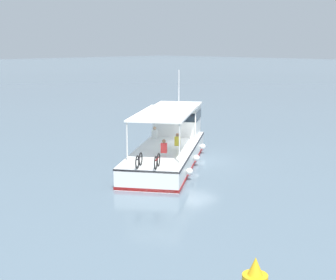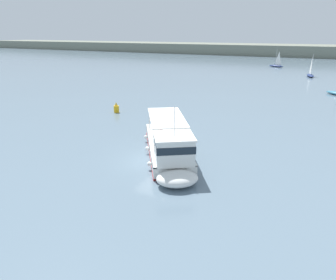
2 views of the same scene
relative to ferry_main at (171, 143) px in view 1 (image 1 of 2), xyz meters
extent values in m
plane|color=slate|center=(-1.15, -0.87, -1.02)|extent=(400.00, 400.00, 0.00)
cube|color=white|center=(-0.90, 1.35, -0.47)|extent=(8.66, 10.76, 1.10)
ellipsoid|color=white|center=(2.55, -3.81, -0.47)|extent=(3.67, 3.47, 1.01)
cube|color=red|center=(-0.90, 1.35, -0.92)|extent=(8.70, 10.78, 0.16)
cube|color=#2D2D33|center=(-0.90, 1.35, 0.00)|extent=(8.71, 10.79, 0.10)
cube|color=white|center=(1.55, -2.31, 1.03)|extent=(3.71, 3.67, 1.90)
cube|color=#19232D|center=(1.55, -2.31, 1.37)|extent=(3.78, 3.74, 0.56)
cube|color=white|center=(1.55, -2.31, 2.04)|extent=(3.93, 3.90, 0.12)
cube|color=white|center=(-1.15, 1.72, 2.13)|extent=(6.17, 7.21, 0.10)
cylinder|color=silver|center=(1.79, -0.23, 1.08)|extent=(0.08, 0.08, 2.00)
cylinder|color=silver|center=(-0.47, -1.74, 1.08)|extent=(0.08, 0.08, 2.00)
cylinder|color=silver|center=(-1.82, 5.18, 1.08)|extent=(0.08, 0.08, 2.00)
cylinder|color=silver|center=(-4.08, 3.67, 1.08)|extent=(0.08, 0.08, 2.00)
cylinder|color=silver|center=(1.72, -2.56, 3.20)|extent=(0.06, 0.06, 2.20)
sphere|color=white|center=(-0.49, -2.47, -0.52)|extent=(0.36, 0.36, 0.36)
sphere|color=white|center=(-2.32, 0.27, -0.52)|extent=(0.36, 0.36, 0.36)
sphere|color=white|center=(-4.04, 2.85, -0.52)|extent=(0.36, 0.36, 0.36)
torus|color=black|center=(-3.05, 5.38, 0.41)|extent=(0.42, 0.58, 0.66)
torus|color=black|center=(-3.44, 5.96, 0.41)|extent=(0.42, 0.58, 0.66)
cylinder|color=#232328|center=(-3.25, 5.67, 0.53)|extent=(0.44, 0.62, 0.06)
torus|color=black|center=(-3.80, 4.88, 0.41)|extent=(0.42, 0.58, 0.66)
torus|color=black|center=(-4.19, 5.46, 0.41)|extent=(0.42, 0.58, 0.66)
cylinder|color=maroon|center=(-3.99, 5.17, 0.53)|extent=(0.44, 0.62, 0.06)
cube|color=red|center=(-2.51, 3.18, 0.54)|extent=(0.39, 0.36, 0.52)
sphere|color=#9E7051|center=(-2.51, 3.18, 0.91)|extent=(0.20, 0.20, 0.20)
cube|color=yellow|center=(-1.76, 1.31, 0.54)|extent=(0.39, 0.36, 0.52)
sphere|color=#9E7051|center=(-1.76, 1.31, 0.91)|extent=(0.20, 0.20, 0.20)
cube|color=white|center=(0.78, 0.64, 0.54)|extent=(0.39, 0.36, 0.52)
sphere|color=tan|center=(0.78, 0.64, 0.91)|extent=(0.20, 0.20, 0.20)
cone|color=gold|center=(-13.54, 10.95, 0.13)|extent=(0.42, 0.42, 0.50)
camera|label=1|loc=(-20.33, 21.37, 5.97)|focal=52.41mm
camera|label=2|loc=(10.54, -20.76, 9.11)|focal=32.06mm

